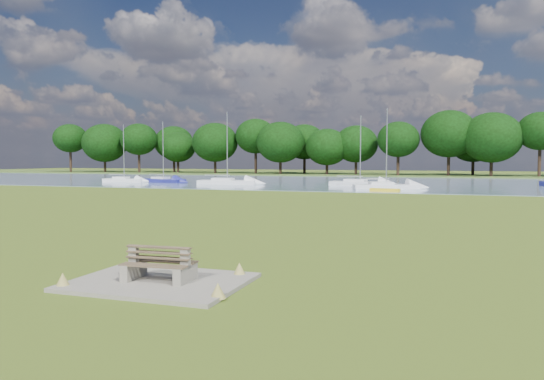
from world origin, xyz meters
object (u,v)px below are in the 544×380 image
(bench_pair, at_px, (159,265))
(sailboat_7, at_px, (359,182))
(sailboat_4, at_px, (124,179))
(sailboat_0, at_px, (385,185))
(sailboat_1, at_px, (227,181))
(sailboat_8, at_px, (163,179))
(kayak, at_px, (385,190))

(bench_pair, height_order, sailboat_7, sailboat_7)
(sailboat_7, bearing_deg, sailboat_4, -172.53)
(sailboat_0, bearing_deg, sailboat_1, 150.21)
(bench_pair, bearing_deg, sailboat_8, 117.36)
(sailboat_7, height_order, sailboat_8, sailboat_7)
(kayak, height_order, sailboat_1, sailboat_1)
(bench_pair, xyz_separation_m, sailboat_7, (-2.89, 46.61, 0.02))
(kayak, xyz_separation_m, sailboat_8, (-28.31, 8.64, 0.29))
(sailboat_1, relative_size, sailboat_4, 1.15)
(sailboat_0, bearing_deg, sailboat_4, 152.87)
(bench_pair, xyz_separation_m, sailboat_0, (0.47, 42.04, -0.01))
(sailboat_1, bearing_deg, sailboat_7, -0.12)
(sailboat_4, height_order, sailboat_8, sailboat_8)
(sailboat_7, bearing_deg, sailboat_8, -173.83)
(sailboat_8, bearing_deg, sailboat_4, -160.01)
(sailboat_0, relative_size, sailboat_8, 1.05)
(bench_pair, relative_size, sailboat_4, 0.24)
(sailboat_7, xyz_separation_m, sailboat_8, (-24.52, 0.04, -0.01))
(sailboat_1, bearing_deg, bench_pair, -73.85)
(sailboat_4, bearing_deg, sailboat_8, 2.51)
(kayak, distance_m, sailboat_8, 29.60)
(bench_pair, height_order, sailboat_1, sailboat_1)
(sailboat_0, xyz_separation_m, sailboat_7, (-3.36, 4.57, 0.03))
(sailboat_0, height_order, sailboat_8, sailboat_0)
(sailboat_1, relative_size, sailboat_7, 1.09)
(kayak, xyz_separation_m, sailboat_4, (-33.58, 7.98, 0.29))
(kayak, bearing_deg, sailboat_7, 123.39)
(sailboat_0, xyz_separation_m, sailboat_8, (-27.88, 4.60, 0.02))
(sailboat_0, distance_m, sailboat_1, 18.81)
(sailboat_1, bearing_deg, kayak, -26.26)
(sailboat_1, xyz_separation_m, sailboat_4, (-14.59, 0.85, -0.02))
(sailboat_4, xyz_separation_m, sailboat_8, (5.27, 0.67, 0.01))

